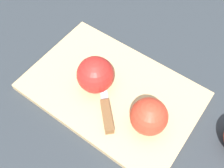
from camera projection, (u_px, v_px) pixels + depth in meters
name	position (u px, v px, depth m)	size (l,w,h in m)	color
ground_plane	(112.00, 93.00, 0.59)	(4.00, 4.00, 0.00)	#282D33
cutting_board	(112.00, 91.00, 0.58)	(0.39, 0.27, 0.02)	tan
apple_half_left	(149.00, 116.00, 0.50)	(0.07, 0.07, 0.07)	red
apple_half_right	(95.00, 75.00, 0.55)	(0.08, 0.08, 0.08)	red
knife	(106.00, 111.00, 0.54)	(0.12, 0.13, 0.02)	silver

